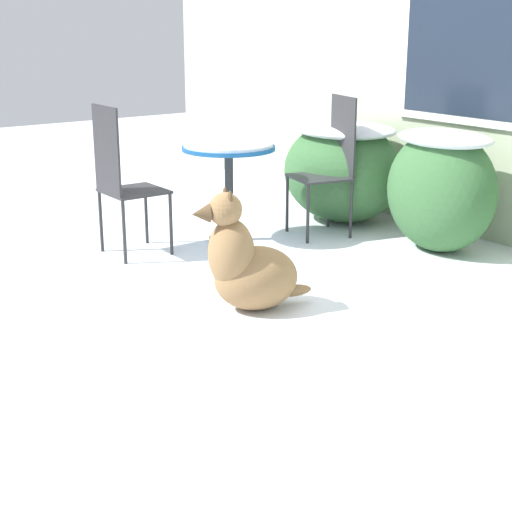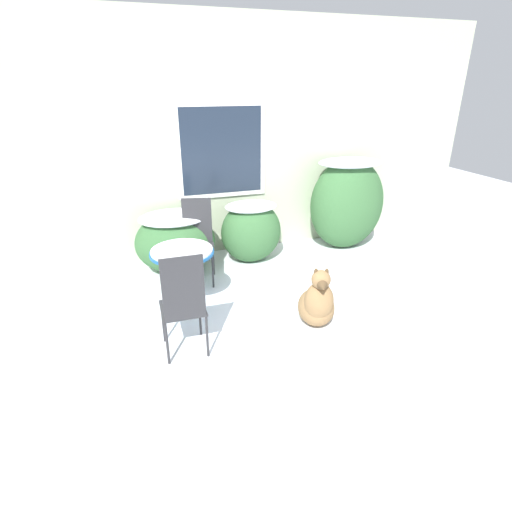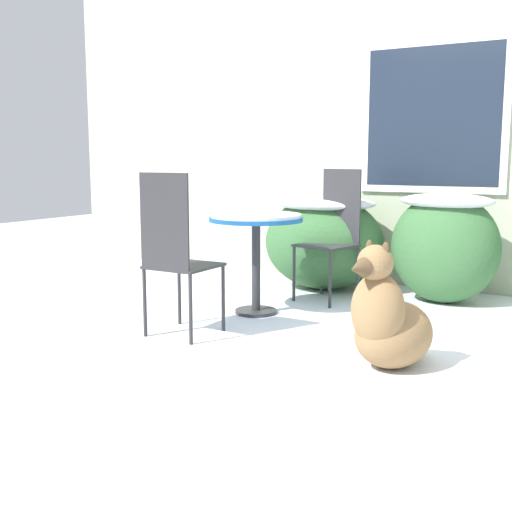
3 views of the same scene
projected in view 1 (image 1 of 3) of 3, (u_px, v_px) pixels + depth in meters
The scene contains 8 objects.
ground_plane at pixel (224, 285), 4.93m from camera, with size 16.00×16.00×0.00m, color white.
house_wall at pixel (472, 19), 5.70m from camera, with size 8.00×0.10×3.20m.
shrub_left at pixel (343, 168), 6.35m from camera, with size 1.06×0.88×0.81m.
shrub_middle at pixel (441, 187), 5.52m from camera, with size 0.85×0.63×0.87m.
patio_table at pixel (229, 159), 5.73m from camera, with size 0.68×0.68×0.74m.
patio_chair_near_table at pixel (330, 163), 5.93m from camera, with size 0.48×0.48×1.05m.
patio_chair_far_side at pixel (122, 177), 5.38m from camera, with size 0.40×0.40×1.05m.
dog at pixel (247, 266), 4.45m from camera, with size 0.52×0.70×0.72m.
Camera 1 is at (3.88, -2.60, 1.62)m, focal length 55.00 mm.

